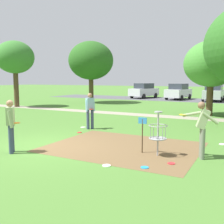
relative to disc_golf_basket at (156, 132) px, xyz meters
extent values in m
plane|color=#47752D|center=(-3.83, -0.79, -0.75)|extent=(160.00, 160.00, 0.00)
cube|color=brown|center=(-1.35, 0.47, -0.75)|extent=(5.12, 4.07, 0.01)
cylinder|color=#9E9EA3|center=(0.06, -0.01, -0.08)|extent=(0.05, 0.05, 1.35)
cylinder|color=#9E9EA3|center=(0.06, -0.01, 0.62)|extent=(0.24, 0.24, 0.04)
torus|color=#9E9EA3|center=(0.06, -0.01, 0.20)|extent=(0.58, 0.58, 0.02)
torus|color=#9E9EA3|center=(0.06, -0.01, -0.20)|extent=(0.55, 0.55, 0.03)
cylinder|color=#9E9EA3|center=(0.06, -0.01, -0.22)|extent=(0.48, 0.48, 0.02)
cylinder|color=gray|center=(0.30, -0.01, 0.00)|extent=(0.01, 0.01, 0.40)
cylinder|color=gray|center=(0.25, 0.13, 0.00)|extent=(0.01, 0.01, 0.40)
cylinder|color=gray|center=(0.13, 0.22, 0.00)|extent=(0.01, 0.01, 0.40)
cylinder|color=gray|center=(-0.01, 0.22, 0.00)|extent=(0.01, 0.01, 0.40)
cylinder|color=gray|center=(-0.13, 0.13, 0.00)|extent=(0.01, 0.01, 0.40)
cylinder|color=gray|center=(-0.18, -0.01, 0.00)|extent=(0.01, 0.01, 0.40)
cylinder|color=gray|center=(-0.13, -0.15, 0.00)|extent=(0.01, 0.01, 0.40)
cylinder|color=gray|center=(-0.01, -0.24, 0.00)|extent=(0.01, 0.01, 0.40)
cylinder|color=gray|center=(0.13, -0.24, 0.00)|extent=(0.01, 0.01, 0.40)
cylinder|color=gray|center=(0.25, -0.15, 0.00)|extent=(0.01, 0.01, 0.40)
cylinder|color=#4C3823|center=(-0.49, 0.09, -0.20)|extent=(0.04, 0.04, 1.10)
cube|color=#3384C6|center=(-0.49, 0.09, 0.30)|extent=(0.28, 0.03, 0.20)
cylinder|color=#384260|center=(-4.28, -1.80, -0.29)|extent=(0.14, 0.14, 0.92)
cylinder|color=#384260|center=(-4.14, -1.97, -0.29)|extent=(0.14, 0.14, 0.92)
cube|color=#93A875|center=(-4.21, -1.88, 0.45)|extent=(0.40, 0.42, 0.56)
sphere|color=#9E7051|center=(-4.21, -1.88, 0.85)|extent=(0.22, 0.22, 0.22)
cylinder|color=#93A875|center=(-4.32, -1.73, 0.36)|extent=(0.18, 0.17, 0.55)
cylinder|color=#93A875|center=(-4.07, -2.02, 0.36)|extent=(0.18, 0.17, 0.55)
cylinder|color=orange|center=(-4.07, -1.77, 0.22)|extent=(0.22, 0.22, 0.02)
cylinder|color=slate|center=(1.35, 0.24, -0.29)|extent=(0.14, 0.14, 0.92)
cylinder|color=slate|center=(1.29, 0.45, -0.29)|extent=(0.14, 0.14, 0.92)
cube|color=#93A875|center=(1.32, 0.34, 0.45)|extent=(0.47, 0.45, 0.60)
sphere|color=brown|center=(1.26, 0.32, 0.85)|extent=(0.22, 0.22, 0.22)
cylinder|color=#93A875|center=(0.99, 0.42, 0.56)|extent=(0.59, 0.25, 0.21)
cylinder|color=gold|center=(0.72, 0.34, 0.53)|extent=(0.22, 0.22, 0.02)
cylinder|color=#93A875|center=(1.54, 0.23, 0.49)|extent=(0.48, 0.22, 0.37)
cylinder|color=#384260|center=(-4.16, 2.92, -0.29)|extent=(0.14, 0.14, 0.92)
cylinder|color=#384260|center=(-4.28, 2.74, -0.29)|extent=(0.14, 0.14, 0.92)
cube|color=#84B7D1|center=(-4.22, 2.83, 0.45)|extent=(0.39, 0.42, 0.56)
sphere|color=#9E7051|center=(-4.22, 2.83, 0.85)|extent=(0.22, 0.22, 0.22)
cylinder|color=#84B7D1|center=(-4.09, 2.97, 0.36)|extent=(0.19, 0.17, 0.55)
cylinder|color=#84B7D1|center=(-4.31, 2.66, 0.36)|extent=(0.19, 0.17, 0.55)
cylinder|color=red|center=(-4.07, 2.72, 0.22)|extent=(0.22, 0.22, 0.02)
cylinder|color=white|center=(1.70, 2.46, -0.74)|extent=(0.24, 0.24, 0.02)
cylinder|color=red|center=(0.66, -0.60, -0.74)|extent=(0.21, 0.21, 0.02)
cylinder|color=white|center=(-4.73, 2.98, -0.74)|extent=(0.25, 0.25, 0.02)
cylinder|color=#1E93DB|center=(0.12, -1.28, -0.74)|extent=(0.22, 0.22, 0.02)
cylinder|color=red|center=(-4.14, 1.83, -0.74)|extent=(0.20, 0.20, 0.02)
cylinder|color=white|center=(-0.86, -1.62, -0.74)|extent=(0.23, 0.23, 0.02)
cylinder|color=#4C3823|center=(-15.33, 8.59, 0.74)|extent=(0.41, 0.41, 2.99)
ellipsoid|color=#38752D|center=(-15.33, 8.59, 3.44)|extent=(3.20, 3.20, 2.72)
cylinder|color=#4C3823|center=(-11.77, 14.90, 0.51)|extent=(0.46, 0.46, 2.52)
ellipsoid|color=#285B1E|center=(-11.77, 14.90, 3.43)|extent=(4.42, 4.42, 3.76)
cylinder|color=#4C3823|center=(0.12, 10.31, 0.27)|extent=(0.42, 0.42, 2.04)
ellipsoid|color=#428433|center=(0.12, 10.31, 2.58)|extent=(3.44, 3.44, 2.92)
cube|color=#4C4C51|center=(-3.83, 23.08, -0.75)|extent=(36.00, 6.00, 0.01)
cube|color=silver|center=(-9.61, 23.87, 0.00)|extent=(2.77, 4.51, 0.90)
cube|color=#2D333D|center=(-9.61, 23.87, 0.77)|extent=(2.07, 2.51, 0.64)
cylinder|color=black|center=(-10.16, 25.36, -0.45)|extent=(0.32, 0.63, 0.60)
cylinder|color=black|center=(-8.42, 24.91, -0.45)|extent=(0.32, 0.63, 0.60)
cylinder|color=black|center=(-10.80, 22.83, -0.45)|extent=(0.32, 0.63, 0.60)
cylinder|color=black|center=(-9.05, 22.39, -0.45)|extent=(0.32, 0.63, 0.60)
cube|color=silver|center=(-5.13, 23.37, 0.00)|extent=(2.33, 4.40, 0.90)
cube|color=#2D333D|center=(-5.13, 23.37, 0.77)|extent=(1.86, 2.37, 0.64)
cylinder|color=black|center=(-5.86, 24.78, -0.45)|extent=(0.26, 0.62, 0.60)
cylinder|color=black|center=(-4.07, 24.54, -0.45)|extent=(0.26, 0.62, 0.60)
cylinder|color=black|center=(-6.20, 22.20, -0.45)|extent=(0.26, 0.62, 0.60)
cylinder|color=black|center=(-4.41, 21.96, -0.45)|extent=(0.26, 0.62, 0.60)
cube|color=#B2B7BC|center=(-1.17, 22.73, 0.00)|extent=(1.83, 4.21, 0.90)
cube|color=#2D333D|center=(-1.17, 22.73, 0.77)|extent=(1.60, 2.19, 0.64)
cylinder|color=black|center=(-2.08, 24.02, -0.45)|extent=(0.18, 0.60, 0.60)
cylinder|color=black|center=(-0.28, 24.03, -0.45)|extent=(0.18, 0.60, 0.60)
cylinder|color=black|center=(-2.06, 21.42, -0.45)|extent=(0.18, 0.60, 0.60)
cylinder|color=black|center=(-0.26, 21.43, -0.45)|extent=(0.18, 0.60, 0.60)
cube|color=gray|center=(-3.83, 8.68, -0.75)|extent=(40.00, 1.32, 0.00)
camera|label=1|loc=(2.59, -7.82, 1.61)|focal=42.93mm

